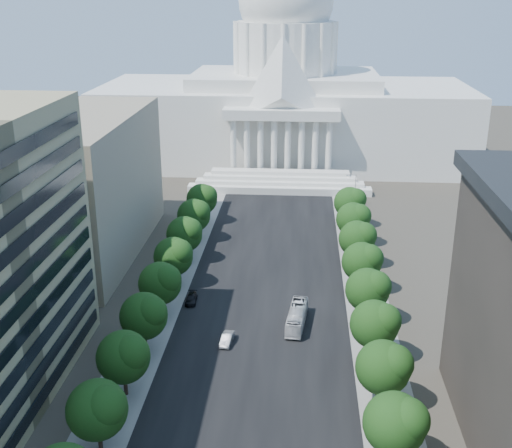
# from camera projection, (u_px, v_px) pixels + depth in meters

# --- Properties ---
(road_asphalt) EXTENTS (30.00, 260.00, 0.01)m
(road_asphalt) POSITION_uv_depth(u_px,v_px,m) (268.00, 275.00, 129.88)
(road_asphalt) COLOR black
(road_asphalt) RESTS_ON ground
(sidewalk_left) EXTENTS (8.00, 260.00, 0.02)m
(sidewalk_left) POSITION_uv_depth(u_px,v_px,m) (175.00, 273.00, 131.19)
(sidewalk_left) COLOR gray
(sidewalk_left) RESTS_ON ground
(sidewalk_right) EXTENTS (8.00, 260.00, 0.02)m
(sidewalk_right) POSITION_uv_depth(u_px,v_px,m) (362.00, 278.00, 128.56)
(sidewalk_right) COLOR gray
(sidewalk_right) RESTS_ON ground
(capitol) EXTENTS (120.00, 56.00, 73.00)m
(capitol) POSITION_uv_depth(u_px,v_px,m) (284.00, 100.00, 211.83)
(capitol) COLOR white
(capitol) RESTS_ON ground
(office_block_left_far) EXTENTS (38.00, 52.00, 30.00)m
(office_block_left_far) POSITION_uv_depth(u_px,v_px,m) (48.00, 185.00, 137.38)
(office_block_left_far) COLOR gray
(office_block_left_far) RESTS_ON ground
(tree_l_c) EXTENTS (7.79, 7.60, 9.97)m
(tree_l_c) POSITION_uv_depth(u_px,v_px,m) (99.00, 409.00, 78.13)
(tree_l_c) COLOR #33261C
(tree_l_c) RESTS_ON ground
(tree_l_d) EXTENTS (7.79, 7.60, 9.97)m
(tree_l_d) POSITION_uv_depth(u_px,v_px,m) (125.00, 356.00, 89.37)
(tree_l_d) COLOR #33261C
(tree_l_d) RESTS_ON ground
(tree_l_e) EXTENTS (7.79, 7.60, 9.97)m
(tree_l_e) POSITION_uv_depth(u_px,v_px,m) (145.00, 315.00, 100.60)
(tree_l_e) COLOR #33261C
(tree_l_e) RESTS_ON ground
(tree_l_f) EXTENTS (7.79, 7.60, 9.97)m
(tree_l_f) POSITION_uv_depth(u_px,v_px,m) (162.00, 282.00, 111.84)
(tree_l_f) COLOR #33261C
(tree_l_f) RESTS_ON ground
(tree_l_g) EXTENTS (7.79, 7.60, 9.97)m
(tree_l_g) POSITION_uv_depth(u_px,v_px,m) (175.00, 256.00, 123.07)
(tree_l_g) COLOR #33261C
(tree_l_g) RESTS_ON ground
(tree_l_h) EXTENTS (7.79, 7.60, 9.97)m
(tree_l_h) POSITION_uv_depth(u_px,v_px,m) (186.00, 233.00, 134.31)
(tree_l_h) COLOR #33261C
(tree_l_h) RESTS_ON ground
(tree_l_i) EXTENTS (7.79, 7.60, 9.97)m
(tree_l_i) POSITION_uv_depth(u_px,v_px,m) (195.00, 214.00, 145.54)
(tree_l_i) COLOR #33261C
(tree_l_i) RESTS_ON ground
(tree_l_j) EXTENTS (7.79, 7.60, 9.97)m
(tree_l_j) POSITION_uv_depth(u_px,v_px,m) (203.00, 198.00, 156.78)
(tree_l_j) COLOR #33261C
(tree_l_j) RESTS_ON ground
(tree_r_c) EXTENTS (7.79, 7.60, 9.97)m
(tree_r_c) POSITION_uv_depth(u_px,v_px,m) (398.00, 423.00, 75.65)
(tree_r_c) COLOR #33261C
(tree_r_c) RESTS_ON ground
(tree_r_d) EXTENTS (7.79, 7.60, 9.97)m
(tree_r_d) POSITION_uv_depth(u_px,v_px,m) (386.00, 366.00, 86.88)
(tree_r_d) COLOR #33261C
(tree_r_d) RESTS_ON ground
(tree_r_e) EXTENTS (7.79, 7.60, 9.97)m
(tree_r_e) POSITION_uv_depth(u_px,v_px,m) (377.00, 323.00, 98.12)
(tree_r_e) COLOR #33261C
(tree_r_e) RESTS_ON ground
(tree_r_f) EXTENTS (7.79, 7.60, 9.97)m
(tree_r_f) POSITION_uv_depth(u_px,v_px,m) (370.00, 289.00, 109.35)
(tree_r_f) COLOR #33261C
(tree_r_f) RESTS_ON ground
(tree_r_g) EXTENTS (7.79, 7.60, 9.97)m
(tree_r_g) POSITION_uv_depth(u_px,v_px,m) (364.00, 261.00, 120.59)
(tree_r_g) COLOR #33261C
(tree_r_g) RESTS_ON ground
(tree_r_h) EXTENTS (7.79, 7.60, 9.97)m
(tree_r_h) POSITION_uv_depth(u_px,v_px,m) (359.00, 238.00, 131.82)
(tree_r_h) COLOR #33261C
(tree_r_h) RESTS_ON ground
(tree_r_i) EXTENTS (7.79, 7.60, 9.97)m
(tree_r_i) POSITION_uv_depth(u_px,v_px,m) (355.00, 218.00, 143.06)
(tree_r_i) COLOR #33261C
(tree_r_i) RESTS_ON ground
(tree_r_j) EXTENTS (7.79, 7.60, 9.97)m
(tree_r_j) POSITION_uv_depth(u_px,v_px,m) (351.00, 202.00, 154.29)
(tree_r_j) COLOR #33261C
(tree_r_j) RESTS_ON ground
(streetlight_b) EXTENTS (2.61, 0.44, 9.00)m
(streetlight_b) POSITION_uv_depth(u_px,v_px,m) (412.00, 432.00, 75.00)
(streetlight_b) COLOR gray
(streetlight_b) RESTS_ON ground
(streetlight_c) EXTENTS (2.61, 0.44, 9.00)m
(streetlight_c) POSITION_uv_depth(u_px,v_px,m) (387.00, 327.00, 98.41)
(streetlight_c) COLOR gray
(streetlight_c) RESTS_ON ground
(streetlight_d) EXTENTS (2.61, 0.44, 9.00)m
(streetlight_d) POSITION_uv_depth(u_px,v_px,m) (371.00, 262.00, 121.82)
(streetlight_d) COLOR gray
(streetlight_d) RESTS_ON ground
(streetlight_e) EXTENTS (2.61, 0.44, 9.00)m
(streetlight_e) POSITION_uv_depth(u_px,v_px,m) (361.00, 218.00, 145.22)
(streetlight_e) COLOR gray
(streetlight_e) RESTS_ON ground
(streetlight_f) EXTENTS (2.61, 0.44, 9.00)m
(streetlight_f) POSITION_uv_depth(u_px,v_px,m) (353.00, 186.00, 168.63)
(streetlight_f) COLOR gray
(streetlight_f) RESTS_ON ground
(car_silver) EXTENTS (2.17, 4.86, 1.55)m
(car_silver) POSITION_uv_depth(u_px,v_px,m) (227.00, 339.00, 104.75)
(car_silver) COLOR #96979D
(car_silver) RESTS_ON ground
(car_dark_b) EXTENTS (2.21, 4.94, 1.41)m
(car_dark_b) POSITION_uv_depth(u_px,v_px,m) (191.00, 299.00, 118.49)
(car_dark_b) COLOR black
(car_dark_b) RESTS_ON ground
(city_bus) EXTENTS (3.87, 11.60, 3.17)m
(city_bus) POSITION_uv_depth(u_px,v_px,m) (297.00, 317.00, 110.15)
(city_bus) COLOR silver
(city_bus) RESTS_ON ground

